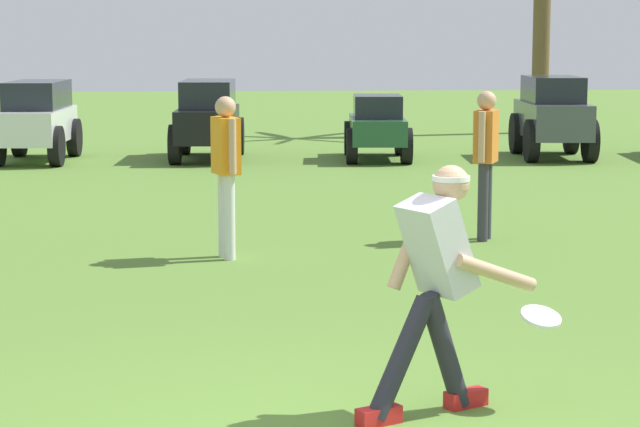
# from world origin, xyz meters

# --- Properties ---
(frisbee_thrower) EXTENTS (1.09, 0.55, 1.43)m
(frisbee_thrower) POSITION_xyz_m (0.72, 0.95, 0.80)
(frisbee_thrower) COLOR #23232D
(frisbee_thrower) RESTS_ON ground_plane
(frisbee_in_flight) EXTENTS (0.31, 0.31, 0.10)m
(frisbee_in_flight) POSITION_xyz_m (1.36, 1.06, 0.53)
(frisbee_in_flight) COLOR white
(teammate_near_sideline) EXTENTS (0.29, 0.49, 1.56)m
(teammate_near_sideline) POSITION_xyz_m (-0.48, 5.98, 0.94)
(teammate_near_sideline) COLOR silver
(teammate_near_sideline) RESTS_ON ground_plane
(teammate_midfield) EXTENTS (0.32, 0.48, 1.56)m
(teammate_midfield) POSITION_xyz_m (2.22, 6.85, 0.94)
(teammate_midfield) COLOR #33333D
(teammate_midfield) RESTS_ON ground_plane
(parked_car_slot_b) EXTENTS (1.26, 2.45, 1.34)m
(parked_car_slot_b) POSITION_xyz_m (-3.67, 15.34, 0.72)
(parked_car_slot_b) COLOR silver
(parked_car_slot_b) RESTS_ON ground_plane
(parked_car_slot_c) EXTENTS (1.27, 2.45, 1.34)m
(parked_car_slot_c) POSITION_xyz_m (-0.81, 15.45, 0.72)
(parked_car_slot_c) COLOR black
(parked_car_slot_c) RESTS_ON ground_plane
(parked_car_slot_d) EXTENTS (1.23, 2.26, 1.10)m
(parked_car_slot_d) POSITION_xyz_m (2.07, 15.18, 0.56)
(parked_car_slot_d) COLOR #235133
(parked_car_slot_d) RESTS_ON ground_plane
(parked_car_slot_e) EXTENTS (1.31, 2.41, 1.40)m
(parked_car_slot_e) POSITION_xyz_m (5.12, 15.27, 0.74)
(parked_car_slot_e) COLOR #474C51
(parked_car_slot_e) RESTS_ON ground_plane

